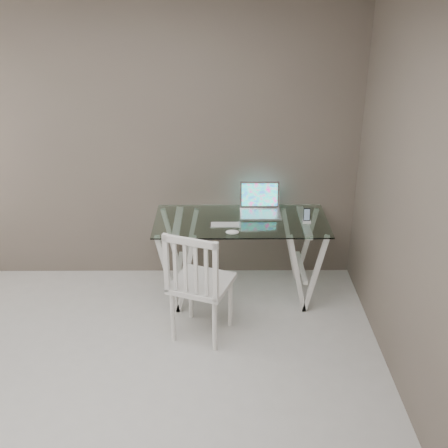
# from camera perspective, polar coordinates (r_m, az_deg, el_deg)

# --- Properties ---
(room) EXTENTS (4.50, 4.52, 2.71)m
(room) POSITION_cam_1_polar(r_m,az_deg,el_deg) (2.95, -16.22, 3.12)
(room) COLOR beige
(room) RESTS_ON ground
(desk) EXTENTS (1.50, 0.70, 0.75)m
(desk) POSITION_cam_1_polar(r_m,az_deg,el_deg) (5.02, 1.69, -3.40)
(desk) COLOR silver
(desk) RESTS_ON ground
(chair) EXTENTS (0.57, 0.57, 0.96)m
(chair) POSITION_cam_1_polar(r_m,az_deg,el_deg) (4.37, -2.70, -5.85)
(chair) COLOR white
(chair) RESTS_ON ground
(laptop) EXTENTS (0.36, 0.31, 0.25)m
(laptop) POSITION_cam_1_polar(r_m,az_deg,el_deg) (5.02, 3.68, 1.86)
(laptop) COLOR #B6B6BB
(laptop) RESTS_ON desk
(keyboard) EXTENTS (0.25, 0.11, 0.01)m
(keyboard) POSITION_cam_1_polar(r_m,az_deg,el_deg) (4.77, 0.10, -0.08)
(keyboard) COLOR silver
(keyboard) RESTS_ON desk
(mouse) EXTENTS (0.11, 0.07, 0.04)m
(mouse) POSITION_cam_1_polar(r_m,az_deg,el_deg) (4.61, 0.84, -0.83)
(mouse) COLOR white
(mouse) RESTS_ON desk
(phone_dock) EXTENTS (0.07, 0.07, 0.13)m
(phone_dock) POSITION_cam_1_polar(r_m,az_deg,el_deg) (4.86, 8.39, 0.55)
(phone_dock) COLOR white
(phone_dock) RESTS_ON desk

